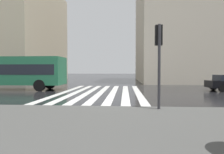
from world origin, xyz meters
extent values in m
plane|color=black|center=(0.00, 0.00, 0.00)|extent=(220.00, 220.00, 0.00)
cube|color=silver|center=(4.00, -1.72, 0.00)|extent=(13.00, 0.50, 0.01)
cube|color=silver|center=(4.00, -0.72, 0.00)|extent=(13.00, 0.50, 0.01)
cube|color=silver|center=(4.00, 0.28, 0.00)|extent=(13.00, 0.50, 0.01)
cube|color=silver|center=(4.00, 1.28, 0.00)|extent=(13.00, 0.50, 0.01)
cube|color=silver|center=(4.00, 2.28, 0.00)|extent=(13.00, 0.50, 0.01)
cube|color=silver|center=(4.00, 3.28, 0.00)|extent=(13.00, 0.50, 0.01)
cube|color=silver|center=(4.00, 4.28, 0.00)|extent=(13.00, 0.50, 0.01)
cube|color=beige|center=(22.26, -14.28, 10.44)|extent=(19.51, 22.50, 20.88)
cylinder|color=#333338|center=(-3.55, -2.10, 1.92)|extent=(0.12, 0.12, 3.53)
cube|color=black|center=(-3.37, -2.10, 3.26)|extent=(0.22, 0.30, 0.85)
sphere|color=red|center=(-3.25, -2.10, 3.54)|extent=(0.17, 0.17, 0.17)
sphere|color=orange|center=(-3.25, -2.10, 3.26)|extent=(0.17, 0.17, 0.17)
sphere|color=green|center=(-3.25, -2.10, 2.98)|extent=(0.17, 0.17, 0.17)
cylinder|color=black|center=(6.33, -8.65, 0.31)|extent=(0.20, 0.62, 0.62)
cylinder|color=black|center=(4.67, -8.65, 0.31)|extent=(0.20, 0.62, 0.62)
cube|color=#236B47|center=(5.50, 10.47, 1.75)|extent=(2.50, 11.00, 2.50)
cube|color=black|center=(5.50, 10.47, 1.86)|extent=(2.52, 10.34, 0.90)
cylinder|color=black|center=(6.65, 6.62, 0.50)|extent=(0.30, 1.00, 1.00)
cylinder|color=black|center=(4.35, 6.62, 0.50)|extent=(0.30, 1.00, 1.00)
camera|label=1|loc=(-11.75, -0.68, 1.75)|focal=31.11mm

